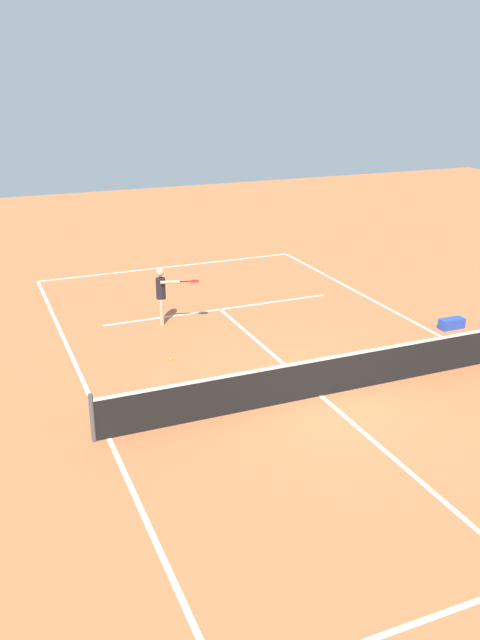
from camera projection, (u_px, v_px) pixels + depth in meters
ground_plane at (321, 396)px, 15.51m from camera, size 60.00×60.00×0.00m
court_lines at (321, 396)px, 15.50m from camera, size 10.03×23.72×0.01m
tennis_net at (322, 376)px, 15.33m from camera, size 10.63×0.10×1.07m
player_serving at (163, 291)px, 19.58m from camera, size 1.22×0.84×1.71m
tennis_ball at (170, 359)px, 17.40m from camera, size 0.07×0.07×0.07m
equipment_bag at (452, 324)px, 19.52m from camera, size 0.76×0.32×0.30m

